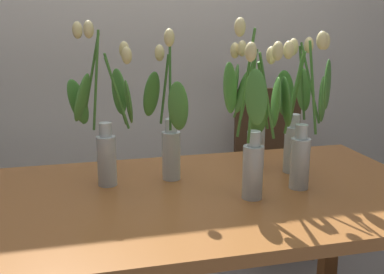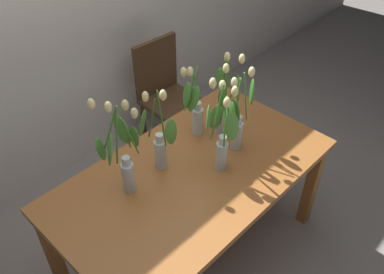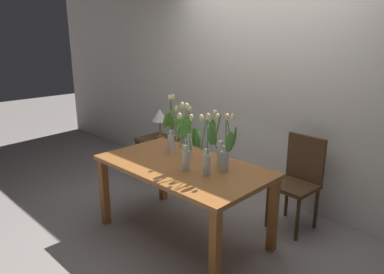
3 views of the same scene
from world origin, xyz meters
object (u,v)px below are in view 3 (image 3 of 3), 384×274
at_px(tulip_vase_2, 173,130).
at_px(table_lamp, 160,116).
at_px(tulip_vase_0, 227,152).
at_px(tulip_vase_1, 207,151).
at_px(side_table, 157,146).
at_px(pillar_candle, 160,138).
at_px(tulip_vase_4, 218,146).
at_px(tulip_vase_5, 187,145).
at_px(dining_chair, 299,177).
at_px(dining_table, 183,173).
at_px(tulip_vase_3, 188,140).

bearing_deg(tulip_vase_2, table_lamp, 145.93).
xyz_separation_m(tulip_vase_0, tulip_vase_1, (-0.08, -0.16, 0.03)).
distance_m(side_table, pillar_candle, 0.22).
distance_m(tulip_vase_4, table_lamp, 1.66).
xyz_separation_m(tulip_vase_2, tulip_vase_5, (0.47, -0.26, 0.00)).
xyz_separation_m(tulip_vase_1, tulip_vase_2, (-0.65, 0.21, 0.01)).
height_order(tulip_vase_4, dining_chair, tulip_vase_4).
height_order(tulip_vase_5, table_lamp, tulip_vase_5).
height_order(tulip_vase_2, pillar_candle, tulip_vase_2).
distance_m(tulip_vase_1, tulip_vase_5, 0.19).
distance_m(tulip_vase_0, pillar_candle, 1.76).
relative_size(side_table, pillar_candle, 7.33).
bearing_deg(table_lamp, tulip_vase_1, -28.05).
height_order(tulip_vase_5, dining_chair, tulip_vase_5).
bearing_deg(side_table, tulip_vase_5, -31.01).
relative_size(dining_table, tulip_vase_3, 2.90).
height_order(tulip_vase_4, table_lamp, tulip_vase_4).
distance_m(dining_table, tulip_vase_4, 0.42).
bearing_deg(dining_chair, pillar_candle, -174.01).
bearing_deg(tulip_vase_5, pillar_candle, 148.25).
bearing_deg(tulip_vase_5, table_lamp, 147.60).
bearing_deg(pillar_candle, tulip_vase_2, -33.28).
height_order(dining_table, tulip_vase_0, tulip_vase_0).
height_order(tulip_vase_1, tulip_vase_5, tulip_vase_5).
xyz_separation_m(tulip_vase_5, side_table, (-1.48, 0.89, -0.54)).
distance_m(side_table, table_lamp, 0.43).
xyz_separation_m(dining_table, tulip_vase_0, (0.41, 0.13, 0.27)).
xyz_separation_m(tulip_vase_0, dining_chair, (0.26, 0.82, -0.39)).
bearing_deg(tulip_vase_4, tulip_vase_5, -108.69).
relative_size(tulip_vase_3, side_table, 1.00).
bearing_deg(tulip_vase_1, tulip_vase_5, -165.66).
bearing_deg(pillar_candle, dining_table, -32.10).
bearing_deg(side_table, tulip_vase_0, -21.34).
xyz_separation_m(tulip_vase_3, side_table, (-1.25, 0.65, -0.49)).
relative_size(dining_table, dining_chair, 1.72).
bearing_deg(tulip_vase_4, table_lamp, 157.95).
distance_m(tulip_vase_1, dining_chair, 1.12).
distance_m(tulip_vase_3, pillar_candle, 1.30).
xyz_separation_m(dining_table, tulip_vase_1, (0.33, -0.03, 0.30)).
xyz_separation_m(tulip_vase_1, tulip_vase_5, (-0.19, -0.05, 0.02)).
xyz_separation_m(dining_table, tulip_vase_5, (0.14, -0.08, 0.32)).
relative_size(tulip_vase_3, tulip_vase_4, 1.09).
distance_m(tulip_vase_3, dining_chair, 1.17).
distance_m(tulip_vase_1, tulip_vase_2, 0.68).
bearing_deg(tulip_vase_4, tulip_vase_2, -176.45).
xyz_separation_m(tulip_vase_4, dining_chair, (0.43, 0.74, -0.40)).
relative_size(tulip_vase_1, tulip_vase_2, 0.94).
relative_size(tulip_vase_1, dining_chair, 0.59).
bearing_deg(pillar_candle, side_table, 156.71).
height_order(tulip_vase_0, pillar_candle, tulip_vase_0).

